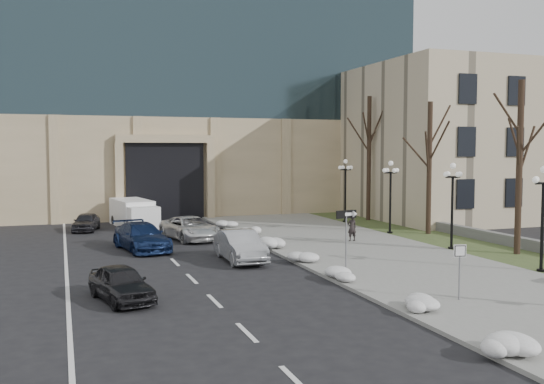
{
  "coord_description": "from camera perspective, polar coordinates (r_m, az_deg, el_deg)",
  "views": [
    {
      "loc": [
        -11.64,
        -15.01,
        5.46
      ],
      "look_at": [
        -2.38,
        11.49,
        3.5
      ],
      "focal_mm": 40.0,
      "sensor_mm": 36.0,
      "label": 1
    }
  ],
  "objects": [
    {
      "name": "car_a",
      "position": [
        22.75,
        -14.01,
        -8.34
      ],
      "size": [
        2.42,
        4.06,
        1.3
      ],
      "primitive_type": "imported",
      "rotation": [
        0.0,
        0.0,
        0.25
      ],
      "color": "black",
      "rests_on": "ground"
    },
    {
      "name": "snow_clump_d",
      "position": [
        29.32,
        3.06,
        -6.15
      ],
      "size": [
        1.1,
        1.6,
        0.36
      ],
      "primitive_type": "ellipsoid",
      "color": "white",
      "rests_on": "sidewalk"
    },
    {
      "name": "tree_near",
      "position": [
        33.41,
        22.31,
        4.33
      ],
      "size": [
        3.2,
        3.2,
        9.0
      ],
      "color": "black",
      "rests_on": "ground"
    },
    {
      "name": "curb",
      "position": [
        31.37,
        0.86,
        -5.9
      ],
      "size": [
        0.3,
        40.0,
        0.14
      ],
      "primitive_type": "cube",
      "color": "gray",
      "rests_on": "ground"
    },
    {
      "name": "snow_clump_g",
      "position": [
        41.91,
        -4.19,
        -3.09
      ],
      "size": [
        1.1,
        1.6,
        0.36
      ],
      "primitive_type": "ellipsoid",
      "color": "white",
      "rests_on": "sidewalk"
    },
    {
      "name": "snow_clump_a",
      "position": [
        17.56,
        20.37,
        -13.36
      ],
      "size": [
        1.1,
        1.6,
        0.36
      ],
      "primitive_type": "ellipsoid",
      "color": "white",
      "rests_on": "sidewalk"
    },
    {
      "name": "snow_clump_f",
      "position": [
        37.89,
        -1.88,
        -3.83
      ],
      "size": [
        1.1,
        1.6,
        0.36
      ],
      "primitive_type": "ellipsoid",
      "color": "white",
      "rests_on": "sidewalk"
    },
    {
      "name": "pedestrian",
      "position": [
        35.82,
        7.54,
        -3.36
      ],
      "size": [
        0.58,
        0.39,
        1.56
      ],
      "primitive_type": "imported",
      "rotation": [
        0.0,
        0.0,
        3.17
      ],
      "color": "black",
      "rests_on": "sidewalk"
    },
    {
      "name": "car_d",
      "position": [
        37.15,
        -7.71,
        -3.39
      ],
      "size": [
        3.37,
        5.46,
        1.41
      ],
      "primitive_type": "imported",
      "rotation": [
        0.0,
        0.0,
        0.22
      ],
      "color": "silver",
      "rests_on": "ground"
    },
    {
      "name": "box_truck",
      "position": [
        44.05,
        -12.87,
        -2.02
      ],
      "size": [
        2.96,
        6.24,
        1.9
      ],
      "rotation": [
        0.0,
        0.0,
        0.16
      ],
      "color": "white",
      "rests_on": "ground"
    },
    {
      "name": "snow_clump_e",
      "position": [
        32.92,
        0.19,
        -5.02
      ],
      "size": [
        1.1,
        1.6,
        0.36
      ],
      "primitive_type": "ellipsoid",
      "color": "white",
      "rests_on": "sidewalk"
    },
    {
      "name": "sidewalk",
      "position": [
        33.17,
        8.21,
        -5.42
      ],
      "size": [
        9.0,
        40.0,
        0.12
      ],
      "primitive_type": "cube",
      "color": "gray",
      "rests_on": "ground"
    },
    {
      "name": "classical_building",
      "position": [
        54.59,
        18.82,
        4.35
      ],
      "size": [
        22.0,
        18.12,
        12.0
      ],
      "color": "#C0AF90",
      "rests_on": "ground"
    },
    {
      "name": "car_b",
      "position": [
        29.8,
        -3.02,
        -5.09
      ],
      "size": [
        1.61,
        4.6,
        1.52
      ],
      "primitive_type": "imported",
      "rotation": [
        0.0,
        0.0,
        -0.0
      ],
      "color": "#AAADB2",
      "rests_on": "ground"
    },
    {
      "name": "lamppost_b",
      "position": [
        34.06,
        16.62,
        -0.19
      ],
      "size": [
        1.18,
        1.18,
        4.76
      ],
      "color": "black",
      "rests_on": "ground"
    },
    {
      "name": "ground",
      "position": [
        19.77,
        18.21,
        -12.25
      ],
      "size": [
        160.0,
        160.0,
        0.0
      ],
      "primitive_type": "plane",
      "color": "black",
      "rests_on": "ground"
    },
    {
      "name": "lamppost_c",
      "position": [
        39.5,
        11.09,
        0.46
      ],
      "size": [
        1.18,
        1.18,
        4.76
      ],
      "color": "black",
      "rests_on": "ground"
    },
    {
      "name": "lamppost_a",
      "position": [
        29.07,
        24.15,
        -1.07
      ],
      "size": [
        1.18,
        1.18,
        4.76
      ],
      "color": "black",
      "rests_on": "ground"
    },
    {
      "name": "keep_sign",
      "position": [
        22.63,
        17.25,
        -6.14
      ],
      "size": [
        0.45,
        0.15,
        2.1
      ],
      "rotation": [
        0.0,
        0.0,
        -0.26
      ],
      "color": "slate",
      "rests_on": "ground"
    },
    {
      "name": "stone_wall",
      "position": [
        39.33,
        17.93,
        -3.67
      ],
      "size": [
        0.5,
        30.0,
        0.7
      ],
      "primitive_type": "cube",
      "color": "slate",
      "rests_on": "ground"
    },
    {
      "name": "car_e",
      "position": [
        42.68,
        -17.09,
        -2.7
      ],
      "size": [
        2.23,
        3.84,
        1.23
      ],
      "primitive_type": "imported",
      "rotation": [
        0.0,
        0.0,
        -0.23
      ],
      "color": "#302F35",
      "rests_on": "ground"
    },
    {
      "name": "snow_clump_b",
      "position": [
        20.96,
        13.65,
        -10.38
      ],
      "size": [
        1.1,
        1.6,
        0.36
      ],
      "primitive_type": "ellipsoid",
      "color": "white",
      "rests_on": "sidewalk"
    },
    {
      "name": "office_tower",
      "position": [
        60.8,
        -10.11,
        16.32
      ],
      "size": [
        40.0,
        24.7,
        36.0
      ],
      "color": "tan",
      "rests_on": "ground"
    },
    {
      "name": "one_way_sign",
      "position": [
        26.2,
        7.33,
        -2.79
      ],
      "size": [
        1.09,
        0.32,
        2.88
      ],
      "rotation": [
        0.0,
        0.0,
        0.17
      ],
      "color": "slate",
      "rests_on": "ground"
    },
    {
      "name": "tree_mid",
      "position": [
        39.75,
        14.61,
        3.93
      ],
      "size": [
        3.2,
        3.2,
        8.5
      ],
      "color": "black",
      "rests_on": "ground"
    },
    {
      "name": "car_c",
      "position": [
        33.74,
        -12.18,
        -4.13
      ],
      "size": [
        3.05,
        5.43,
        1.49
      ],
      "primitive_type": "imported",
      "rotation": [
        0.0,
        0.0,
        0.2
      ],
      "color": "navy",
      "rests_on": "ground"
    },
    {
      "name": "lamppost_d",
      "position": [
        45.22,
        6.93,
        0.94
      ],
      "size": [
        1.18,
        1.18,
        4.76
      ],
      "color": "black",
      "rests_on": "ground"
    },
    {
      "name": "tree_far",
      "position": [
        46.61,
        9.12,
        4.8
      ],
      "size": [
        3.2,
        3.2,
        9.5
      ],
      "color": "black",
      "rests_on": "ground"
    },
    {
      "name": "grass_strip",
      "position": [
        36.6,
        17.31,
        -4.69
      ],
      "size": [
        4.0,
        40.0,
        0.1
      ],
      "primitive_type": "cube",
      "color": "#384C26",
      "rests_on": "ground"
    },
    {
      "name": "snow_clump_c",
      "position": [
        25.39,
        6.66,
        -7.76
      ],
      "size": [
        1.1,
        1.6,
        0.36
      ],
      "primitive_type": "ellipsoid",
      "color": "white",
      "rests_on": "sidewalk"
    }
  ]
}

